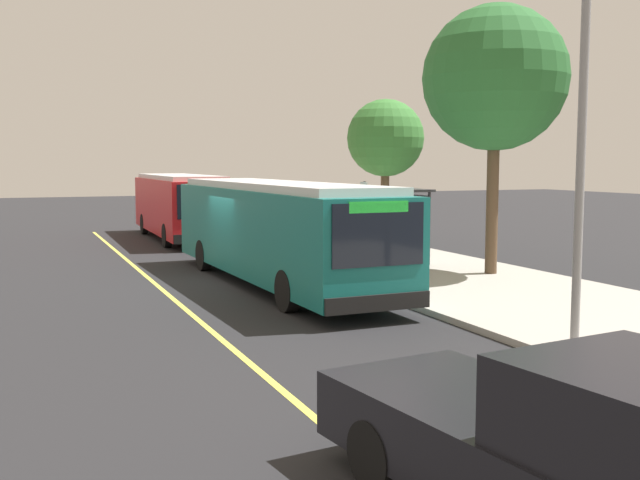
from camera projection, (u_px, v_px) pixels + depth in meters
The scene contains 12 objects.
ground_plane at pixel (232, 281), 22.19m from camera, with size 120.00×120.00×0.00m, color #232326.
sidewalk_curb at pixel (410, 268), 24.45m from camera, with size 44.00×6.40×0.15m, color #A8A399.
lane_stripe_center at pixel (158, 286), 21.36m from camera, with size 36.00×0.14×0.01m, color #E0D64C.
transit_bus_main at pixel (277, 229), 21.36m from camera, with size 12.37×2.91×2.95m.
transit_bus_second at pixel (180, 204), 34.22m from camera, with size 10.56×2.75×2.95m.
pickup_truck at pixel (572, 454), 6.81m from camera, with size 5.62×2.69×1.85m.
bus_shelter at pixel (395, 209), 25.62m from camera, with size 2.90×1.60×2.48m.
waiting_bench at pixel (392, 246), 25.73m from camera, with size 1.60×0.48×0.95m.
route_sign_post at pixel (364, 215), 22.20m from camera, with size 0.44×0.08×2.80m.
street_tree_near_shelter at pixel (385, 139), 31.30m from camera, with size 3.23×3.23×5.99m.
street_tree_upstreet at pixel (495, 79), 22.18m from camera, with size 4.31×4.31×8.00m.
utility_pole at pixel (580, 171), 13.28m from camera, with size 0.16×0.16×6.40m, color gray.
Camera 1 is at (21.29, -5.92, 3.49)m, focal length 42.09 mm.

